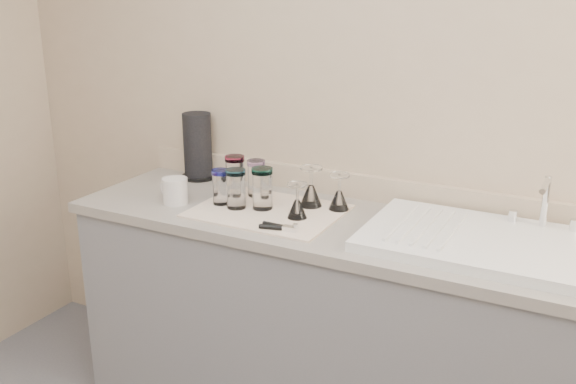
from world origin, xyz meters
The scene contains 15 objects.
room_envelope centered at (0.00, 0.00, 1.56)m, with size 3.54×3.50×2.52m.
counter_unit centered at (0.00, 1.20, 0.45)m, with size 2.06×0.62×0.90m.
sink_unit centered at (0.55, 1.20, 0.92)m, with size 0.82×0.50×0.22m.
dish_towel centered at (-0.27, 1.17, 0.90)m, with size 0.55×0.42×0.01m, color white.
tumbler_teal centered at (-0.49, 1.28, 0.99)m, with size 0.08×0.08×0.16m.
tumbler_cyan centered at (-0.40, 1.30, 0.98)m, with size 0.07×0.07×0.15m.
tumbler_magenta centered at (-0.47, 1.15, 0.98)m, with size 0.07×0.07×0.14m.
tumbler_blue centered at (-0.39, 1.14, 0.99)m, with size 0.08×0.08×0.15m.
tumbler_lavender centered at (-0.30, 1.17, 0.99)m, with size 0.08×0.08×0.16m.
goblet_back_left centered at (-0.15, 1.29, 0.96)m, with size 0.09×0.09×0.16m.
goblet_back_right centered at (-0.03, 1.30, 0.96)m, with size 0.08×0.08×0.14m.
goblet_front_left centered at (-0.13, 1.14, 0.95)m, with size 0.07×0.07×0.13m.
can_opener centered at (-0.13, 1.01, 0.92)m, with size 0.14×0.05×0.02m.
white_mug centered at (-0.65, 1.09, 0.95)m, with size 0.15×0.12×0.10m.
paper_towel_roll centered at (-0.77, 1.42, 1.04)m, with size 0.16×0.16×0.29m.
Camera 1 is at (0.87, -0.85, 1.74)m, focal length 40.00 mm.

